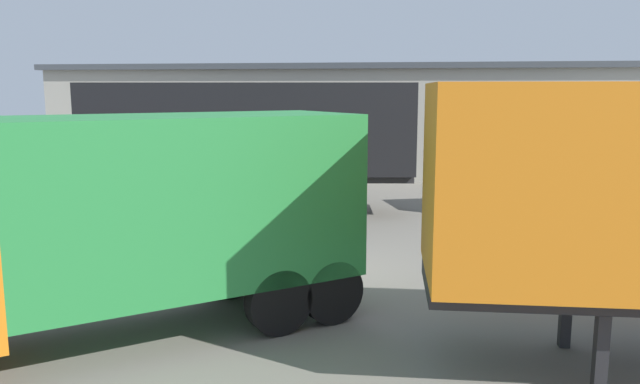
# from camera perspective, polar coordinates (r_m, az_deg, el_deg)

# --- Properties ---
(ground_plane) EXTENTS (60.00, 60.00, 0.00)m
(ground_plane) POSITION_cam_1_polar(r_m,az_deg,el_deg) (13.50, -2.06, -7.59)
(ground_plane) COLOR slate
(warehouse_building) EXTENTS (28.92, 9.32, 5.06)m
(warehouse_building) POSITION_cam_1_polar(r_m,az_deg,el_deg) (31.23, 3.88, 6.75)
(warehouse_building) COLOR #B7B2A3
(warehouse_building) RESTS_ON ground_plane
(container_trailer_blue) EXTENTS (10.41, 3.85, 4.14)m
(container_trailer_blue) POSITION_cam_1_polar(r_m,az_deg,el_deg) (19.83, -6.61, 5.49)
(container_trailer_blue) COLOR black
(container_trailer_blue) RESTS_ON ground_plane
(delivery_van_grey) EXTENTS (5.53, 3.57, 2.84)m
(delivery_van_grey) POSITION_cam_1_polar(r_m,az_deg,el_deg) (21.42, 21.22, 2.26)
(delivery_van_grey) COLOR gray
(delivery_van_grey) RESTS_ON ground_plane
(box_truck_orange) EXTENTS (7.38, 6.47, 3.53)m
(box_truck_orange) POSITION_cam_1_polar(r_m,az_deg,el_deg) (10.21, -16.46, -2.03)
(box_truck_orange) COLOR orange
(box_truck_orange) RESTS_ON ground_plane
(gravel_pile) EXTENTS (3.05, 3.05, 1.27)m
(gravel_pile) POSITION_cam_1_polar(r_m,az_deg,el_deg) (24.17, -23.73, 0.70)
(gravel_pile) COLOR #423D38
(gravel_pile) RESTS_ON ground_plane
(traffic_cone) EXTENTS (0.40, 0.40, 0.55)m
(traffic_cone) POSITION_cam_1_polar(r_m,az_deg,el_deg) (14.07, 1.95, -5.82)
(traffic_cone) COLOR black
(traffic_cone) RESTS_ON ground_plane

